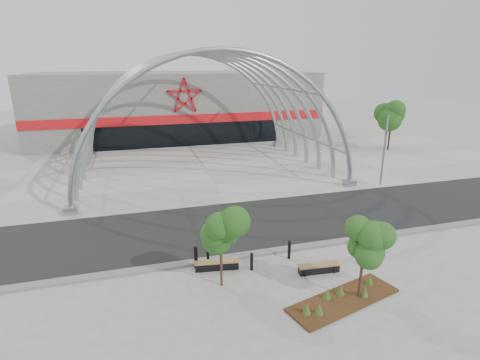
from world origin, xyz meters
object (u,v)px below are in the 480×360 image
at_px(bench_0, 217,265).
at_px(street_tree_0, 221,233).
at_px(bollard_2, 252,262).
at_px(signal_pole, 384,150).
at_px(street_tree_1, 364,244).
at_px(bench_1, 319,269).

bearing_deg(bench_0, street_tree_0, -94.03).
height_order(bench_0, bollard_2, bollard_2).
height_order(signal_pole, street_tree_0, signal_pole).
relative_size(street_tree_0, bench_0, 1.64).
height_order(street_tree_1, bench_0, street_tree_1).
relative_size(street_tree_1, bench_1, 1.75).
relative_size(street_tree_1, bench_0, 1.63).
bearing_deg(bollard_2, street_tree_0, -153.21).
distance_m(signal_pole, bollard_2, 16.48).
xyz_separation_m(street_tree_0, street_tree_1, (5.15, -2.48, -0.01)).
bearing_deg(street_tree_1, bench_1, 105.83).
distance_m(street_tree_0, bench_1, 5.07).
distance_m(bench_0, bench_1, 4.70).
height_order(street_tree_0, street_tree_1, street_tree_0).
bearing_deg(signal_pole, bollard_2, -146.02).
bearing_deg(bench_0, bollard_2, -18.52).
bearing_deg(bench_0, street_tree_1, -37.05).
bearing_deg(street_tree_1, bollard_2, 136.85).
bearing_deg(street_tree_0, bench_0, 85.97).
bearing_deg(signal_pole, street_tree_0, -146.74).
distance_m(street_tree_1, bollard_2, 5.25).
bearing_deg(bollard_2, street_tree_1, -43.15).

